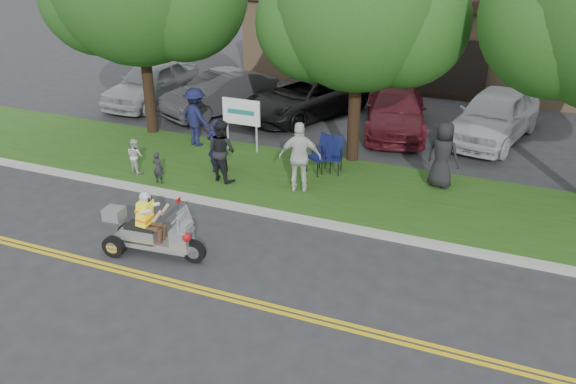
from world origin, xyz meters
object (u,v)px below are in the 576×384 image
at_px(spectator_adult_right, 300,157).
at_px(parked_car_far_right, 494,115).
at_px(lawn_chair_a, 322,152).
at_px(spectator_adult_left, 217,146).
at_px(lawn_chair_b, 333,152).
at_px(parked_car_far_left, 152,83).
at_px(parked_car_right, 396,110).
at_px(parked_car_left, 220,93).
at_px(parked_car_mid, 305,97).
at_px(trike_scooter, 150,234).
at_px(spectator_adult_mid, 222,150).

distance_m(spectator_adult_right, parked_car_far_right, 7.71).
height_order(lawn_chair_a, spectator_adult_left, spectator_adult_left).
relative_size(lawn_chair_b, spectator_adult_left, 0.66).
distance_m(parked_car_far_left, parked_car_right, 9.56).
xyz_separation_m(parked_car_far_left, parked_car_left, (3.05, -0.11, -0.06)).
height_order(parked_car_left, parked_car_mid, parked_car_left).
height_order(spectator_adult_left, parked_car_mid, spectator_adult_left).
bearing_deg(trike_scooter, parked_car_far_left, 118.61).
distance_m(spectator_adult_mid, parked_car_right, 7.09).
bearing_deg(parked_car_left, parked_car_far_left, -157.90).
bearing_deg(parked_car_left, spectator_adult_mid, -36.81).
height_order(lawn_chair_b, spectator_adult_mid, spectator_adult_mid).
distance_m(spectator_adult_left, spectator_adult_right, 2.65).
bearing_deg(lawn_chair_b, parked_car_mid, 112.53).
relative_size(parked_car_mid, parked_car_right, 1.06).
relative_size(trike_scooter, lawn_chair_b, 2.29).
bearing_deg(spectator_adult_right, lawn_chair_a, -113.71).
xyz_separation_m(spectator_adult_left, spectator_adult_mid, (0.39, -0.44, 0.08)).
xyz_separation_m(trike_scooter, parked_car_far_left, (-6.53, 9.79, 0.26)).
xyz_separation_m(spectator_adult_left, parked_car_mid, (0.35, 5.99, -0.18)).
xyz_separation_m(parked_car_far_left, parked_car_mid, (6.12, 0.71, -0.09)).
bearing_deg(trike_scooter, lawn_chair_a, 65.32).
xyz_separation_m(trike_scooter, parked_car_right, (3.02, 10.28, 0.17)).
bearing_deg(parked_car_far_left, parked_car_far_right, 4.61).
bearing_deg(trike_scooter, spectator_adult_mid, 90.16).
bearing_deg(lawn_chair_a, spectator_adult_right, -63.18).
relative_size(spectator_adult_left, parked_car_right, 0.32).
distance_m(lawn_chair_b, spectator_adult_left, 3.30).
distance_m(lawn_chair_a, spectator_adult_left, 2.99).
xyz_separation_m(parked_car_far_left, parked_car_right, (9.55, 0.49, -0.10)).
height_order(spectator_adult_right, parked_car_left, spectator_adult_right).
xyz_separation_m(lawn_chair_a, parked_car_left, (-5.48, 4.03, 0.03)).
relative_size(parked_car_far_left, parked_car_left, 1.04).
bearing_deg(parked_car_far_right, parked_car_right, -161.60).
bearing_deg(spectator_adult_mid, lawn_chair_a, -128.09).
height_order(trike_scooter, spectator_adult_left, spectator_adult_left).
xyz_separation_m(spectator_adult_left, spectator_adult_right, (2.63, -0.27, 0.17)).
bearing_deg(parked_car_far_right, lawn_chair_b, -116.72).
xyz_separation_m(lawn_chair_a, spectator_adult_mid, (-2.38, -1.58, 0.25)).
xyz_separation_m(lawn_chair_a, parked_car_mid, (-2.41, 4.86, -0.01)).
height_order(spectator_adult_right, parked_car_mid, spectator_adult_right).
distance_m(trike_scooter, spectator_adult_left, 4.58).
relative_size(lawn_chair_b, spectator_adult_mid, 0.60).
bearing_deg(parked_car_far_right, parked_car_far_left, -163.54).
bearing_deg(parked_car_far_right, trike_scooter, -107.58).
xyz_separation_m(trike_scooter, spectator_adult_right, (1.87, 4.24, 0.52)).
relative_size(lawn_chair_a, parked_car_left, 0.24).
relative_size(parked_car_left, parked_car_mid, 0.88).
bearing_deg(lawn_chair_a, parked_car_far_left, -173.43).
bearing_deg(parked_car_mid, spectator_adult_right, -47.38).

